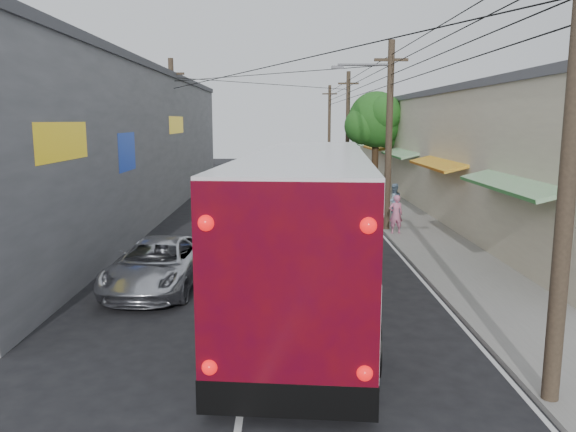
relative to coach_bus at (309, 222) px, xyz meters
name	(u,v)px	position (x,y,z in m)	size (l,w,h in m)	color
ground	(248,357)	(-1.42, -4.11, -2.04)	(120.00, 120.00, 0.00)	black
sidewalk	(386,206)	(5.08, 15.89, -1.98)	(3.00, 80.00, 0.12)	slate
building_right	(458,148)	(9.57, 17.89, 1.11)	(7.09, 40.00, 6.25)	beige
building_left	(101,142)	(-9.92, 13.88, 1.62)	(7.20, 36.00, 7.25)	gray
utility_poles	(326,132)	(1.71, 16.21, 2.09)	(11.80, 45.28, 8.00)	#473828
street_tree	(377,121)	(5.45, 21.90, 2.64)	(4.40, 4.00, 6.60)	#3F2B19
coach_bus	(309,222)	(0.00, 0.00, 0.00)	(4.18, 13.85, 3.93)	white
jeepney	(158,264)	(-4.27, 0.70, -1.34)	(2.30, 4.98, 1.38)	silver
parked_suv	(346,201)	(2.38, 12.15, -1.17)	(2.42, 5.96, 1.73)	gray
parked_car_mid	(345,186)	(3.18, 19.67, -1.31)	(1.72, 4.27, 1.45)	#232327
parked_car_far	(336,177)	(3.18, 25.41, -1.31)	(1.54, 4.41, 1.45)	black
pedestrian_near	(396,214)	(3.98, 7.92, -1.12)	(0.58, 0.38, 1.60)	#CF6D91
pedestrian_far	(394,201)	(4.56, 11.32, -1.07)	(0.82, 0.64, 1.69)	#7C99B4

